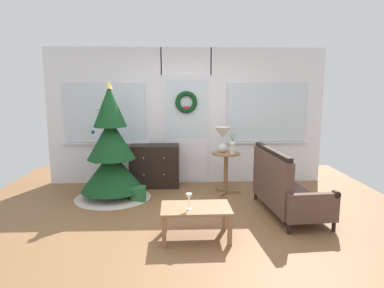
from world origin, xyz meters
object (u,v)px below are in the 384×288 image
christmas_tree (112,156)px  side_table (226,165)px  settee_sofa (284,189)px  dresser_cabinet (155,166)px  wine_glass (189,198)px  coffee_table (196,211)px  gift_box (138,194)px  flower_vase (233,147)px  table_lamp (223,136)px

christmas_tree → side_table: christmas_tree is taller
christmas_tree → settee_sofa: 2.77m
dresser_cabinet → wine_glass: bearing=-76.4°
coffee_table → gift_box: (-0.86, 1.43, -0.22)m
settee_sofa → flower_vase: size_ratio=4.40×
christmas_tree → side_table: 1.93m
table_lamp → flower_vase: table_lamp is taller
coffee_table → gift_box: bearing=121.0°
christmas_tree → table_lamp: bearing=6.1°
gift_box → settee_sofa: bearing=-16.9°
dresser_cabinet → settee_sofa: size_ratio=0.59×
christmas_tree → wine_glass: 2.10m
christmas_tree → dresser_cabinet: size_ratio=2.13×
flower_vase → gift_box: (-1.57, -0.29, -0.72)m
dresser_cabinet → settee_sofa: settee_sofa is taller
side_table → flower_vase: bearing=-31.0°
side_table → wine_glass: 1.99m
side_table → wine_glass: size_ratio=3.67×
christmas_tree → flower_vase: size_ratio=5.49×
settee_sofa → dresser_cabinet: bearing=143.0°
settee_sofa → table_lamp: 1.44m
gift_box → coffee_table: bearing=-59.0°
christmas_tree → table_lamp: (1.86, 0.20, 0.29)m
christmas_tree → coffee_table: (1.31, -1.62, -0.37)m
table_lamp → wine_glass: size_ratio=2.26×
side_table → coffee_table: size_ratio=0.84×
coffee_table → gift_box: coffee_table is taller
table_lamp → coffee_table: bearing=-106.7°
settee_sofa → flower_vase: bearing=122.4°
gift_box → table_lamp: bearing=15.3°
coffee_table → side_table: bearing=71.2°
coffee_table → settee_sofa: bearing=30.6°
wine_glass → gift_box: (-0.78, 1.52, -0.42)m
christmas_tree → gift_box: (0.45, -0.19, -0.59)m
dresser_cabinet → coffee_table: 2.34m
side_table → gift_box: size_ratio=3.09×
dresser_cabinet → flower_vase: flower_vase is taller
wine_glass → side_table: bearing=69.6°
christmas_tree → wine_glass: (1.22, -1.70, -0.16)m
christmas_tree → coffee_table: 2.12m
dresser_cabinet → gift_box: (-0.21, -0.82, -0.27)m
settee_sofa → coffee_table: size_ratio=1.81×
dresser_cabinet → settee_sofa: bearing=-37.0°
table_lamp → gift_box: table_lamp is taller
settee_sofa → gift_box: settee_sofa is taller
christmas_tree → table_lamp: christmas_tree is taller
dresser_cabinet → wine_glass: 2.40m
gift_box → christmas_tree: bearing=157.3°
table_lamp → side_table: bearing=-33.7°
settee_sofa → side_table: (-0.70, 1.01, 0.13)m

